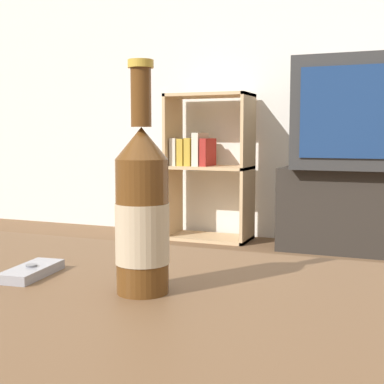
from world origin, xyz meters
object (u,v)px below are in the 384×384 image
Objects in this scene: bookshelf at (205,163)px; cell_phone at (32,271)px; tv_stand at (353,210)px; beer_bottle at (142,212)px; television at (356,114)px.

bookshelf reaches higher than cell_phone.
tv_stand is 2.88× the size of beer_bottle.
cell_phone is at bearing -74.79° from bookshelf.
tv_stand is 0.57m from television.
beer_bottle is 0.21m from cell_phone.
beer_bottle reaches higher than cell_phone.
cell_phone is at bearing -94.81° from tv_stand.
beer_bottle is (-0.04, -2.67, 0.34)m from tv_stand.
television is 2.27× the size of beer_bottle.
bookshelf is (-0.96, 0.04, 0.26)m from tv_stand.
television reaches higher than cell_phone.
cell_phone is at bearing 176.10° from beer_bottle.
beer_bottle is at bearing -71.23° from bookshelf.
television reaches higher than tv_stand.
bookshelf is (-0.96, 0.05, -0.30)m from television.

